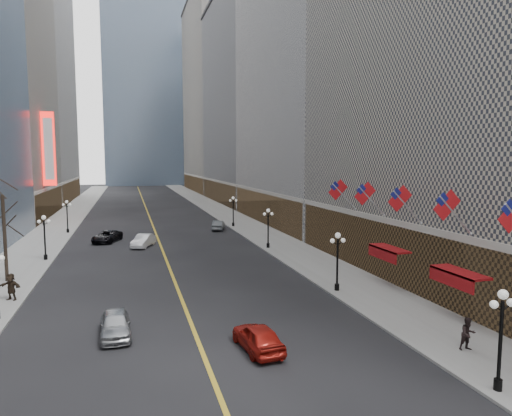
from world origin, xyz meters
TOP-DOWN VIEW (x-y plane):
  - sidewalk_east at (14.00, 70.00)m, footprint 6.00×230.00m
  - sidewalk_west at (-14.00, 70.00)m, footprint 6.00×230.00m
  - lane_line at (0.00, 80.00)m, footprint 0.25×200.00m
  - bldg_east_b at (29.91, 68.00)m, footprint 26.60×36.60m
  - bldg_east_c at (29.88, 106.00)m, footprint 26.60×40.60m
  - bldg_east_d at (29.90, 149.00)m, footprint 26.60×46.60m
  - bldg_west_d at (-29.92, 121.00)m, footprint 26.60×38.60m
  - streetlamp_east_0 at (11.80, 14.00)m, footprint 1.26×0.44m
  - streetlamp_east_1 at (11.80, 30.00)m, footprint 1.26×0.44m
  - streetlamp_east_2 at (11.80, 48.00)m, footprint 1.26×0.44m
  - streetlamp_east_3 at (11.80, 66.00)m, footprint 1.26×0.44m
  - streetlamp_west_2 at (-11.80, 48.00)m, footprint 1.26×0.44m
  - streetlamp_west_3 at (-11.80, 66.00)m, footprint 1.26×0.44m
  - flag_2 at (15.31, 22.00)m, footprint 2.87×0.12m
  - flag_3 at (15.31, 27.00)m, footprint 2.87×0.12m
  - flag_4 at (15.31, 32.00)m, footprint 2.87×0.12m
  - flag_5 at (15.31, 37.00)m, footprint 2.87×0.12m
  - awning_b at (16.11, 22.00)m, footprint 1.40×4.00m
  - awning_c at (16.11, 30.00)m, footprint 1.40×4.00m
  - theatre_marquee at (-15.88, 80.00)m, footprint 2.00×0.55m
  - tree_west_far at (-13.50, 40.00)m, footprint 3.60×3.60m
  - car_nb_near at (-4.49, 25.34)m, footprint 1.89×4.33m
  - car_nb_mid at (-2.00, 53.10)m, footprint 3.17×4.75m
  - car_nb_far at (-6.26, 57.59)m, footprint 4.07×5.66m
  - car_sb_mid at (2.93, 21.23)m, footprint 2.20×4.47m
  - car_sb_far at (9.00, 63.50)m, footprint 2.70×4.51m
  - ped_east_walk at (13.54, 17.91)m, footprint 0.88×0.52m
  - ped_west_far at (-11.87, 34.11)m, footprint 1.83×1.34m

SIDE VIEW (x-z plane):
  - lane_line at x=0.00m, z-range 0.00..0.02m
  - sidewalk_east at x=14.00m, z-range 0.00..0.15m
  - sidewalk_west at x=-14.00m, z-range 0.00..0.15m
  - car_sb_far at x=9.00m, z-range 0.00..1.40m
  - car_nb_far at x=-6.26m, z-range 0.00..1.43m
  - car_nb_near at x=-4.49m, z-range 0.00..1.45m
  - car_sb_mid at x=2.93m, z-range 0.00..1.47m
  - car_nb_mid at x=-2.00m, z-range 0.00..1.48m
  - ped_east_walk at x=13.54m, z-range 0.15..1.91m
  - ped_west_far at x=-11.87m, z-range 0.15..2.10m
  - streetlamp_east_0 at x=11.80m, z-range 0.64..5.16m
  - streetlamp_east_1 at x=11.80m, z-range 0.64..5.16m
  - streetlamp_east_2 at x=11.80m, z-range 0.64..5.16m
  - streetlamp_east_3 at x=11.80m, z-range 0.64..5.16m
  - streetlamp_west_2 at x=-11.80m, z-range 0.64..5.16m
  - streetlamp_west_3 at x=-11.80m, z-range 0.64..5.16m
  - awning_b at x=16.11m, z-range 2.62..3.54m
  - awning_c at x=16.11m, z-range 2.62..3.54m
  - tree_west_far at x=-13.50m, z-range 2.28..10.20m
  - flag_2 at x=15.31m, z-range 5.85..8.72m
  - flag_3 at x=15.31m, z-range 5.85..8.72m
  - flag_4 at x=15.31m, z-range 5.85..8.72m
  - flag_5 at x=15.31m, z-range 5.85..8.72m
  - theatre_marquee at x=-15.88m, z-range 6.00..18.00m
  - bldg_east_c at x=29.88m, z-range -0.22..48.58m
  - bldg_east_d at x=29.90m, z-range -0.23..62.57m
  - bldg_east_b at x=29.91m, z-range -0.22..68.58m
  - bldg_west_d at x=-29.92m, z-range -0.23..72.57m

